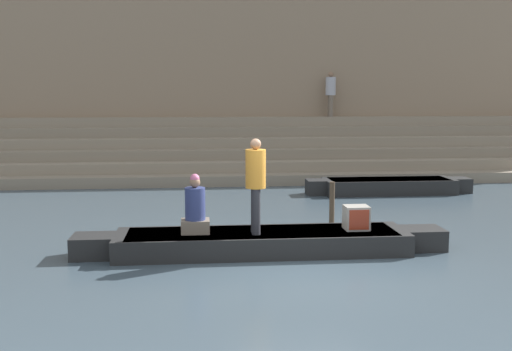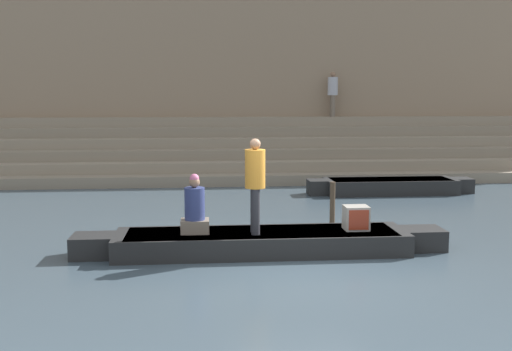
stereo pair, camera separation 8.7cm
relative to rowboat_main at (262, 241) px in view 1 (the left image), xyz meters
name	(u,v)px [view 1 (the left image)]	position (x,y,z in m)	size (l,w,h in m)	color
ground_plane	(301,268)	(0.55, -1.07, -0.22)	(120.00, 120.00, 0.00)	#3D4C56
ghat_steps	(246,155)	(0.55, 10.81, 0.54)	(36.00, 4.29, 2.09)	gray
back_wall	(241,67)	(0.55, 12.95, 3.80)	(34.20, 1.28, 8.09)	#937A60
rowboat_main	(262,241)	(0.00, 0.00, 0.00)	(7.00, 1.39, 0.41)	black
person_standing	(256,179)	(-0.13, -0.12, 1.20)	(0.37, 0.37, 1.76)	#28282D
person_rowing	(195,210)	(-1.25, 0.02, 0.62)	(0.52, 0.41, 1.11)	#756656
tv_set	(356,218)	(1.81, 0.01, 0.42)	(0.46, 0.41, 0.46)	#9E998E
moored_boat_shore	(389,186)	(4.51, 6.38, 0.02)	(4.99, 1.18, 0.44)	black
mooring_post	(332,202)	(1.89, 2.44, 0.26)	(0.12, 0.12, 0.97)	#473828
person_on_steps	(331,91)	(3.94, 12.00, 2.85)	(0.39, 0.39, 1.72)	#756656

